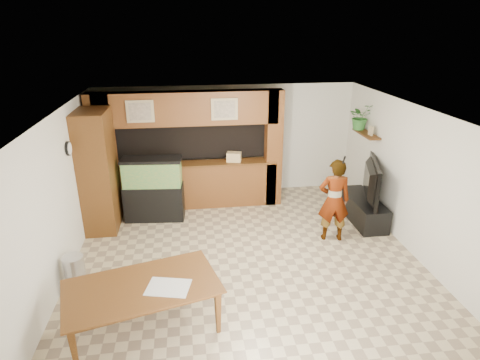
{
  "coord_description": "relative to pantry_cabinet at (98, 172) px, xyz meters",
  "views": [
    {
      "loc": [
        -0.93,
        -5.92,
        3.91
      ],
      "look_at": [
        -0.05,
        0.6,
        1.32
      ],
      "focal_mm": 30.0,
      "sensor_mm": 36.0,
      "label": 1
    }
  ],
  "objects": [
    {
      "name": "floor",
      "position": [
        2.7,
        -1.73,
        -1.2
      ],
      "size": [
        6.5,
        6.5,
        0.0
      ],
      "primitive_type": "plane",
      "color": "tan",
      "rests_on": "ground"
    },
    {
      "name": "ceiling",
      "position": [
        2.7,
        -1.73,
        1.4
      ],
      "size": [
        6.5,
        6.5,
        0.0
      ],
      "primitive_type": "plane",
      "color": "white",
      "rests_on": "wall_back"
    },
    {
      "name": "wall_back",
      "position": [
        2.7,
        1.52,
        0.1
      ],
      "size": [
        6.0,
        0.0,
        6.0
      ],
      "primitive_type": "plane",
      "rotation": [
        1.57,
        0.0,
        0.0
      ],
      "color": "silver",
      "rests_on": "floor"
    },
    {
      "name": "wall_left",
      "position": [
        -0.3,
        -1.73,
        0.1
      ],
      "size": [
        0.0,
        6.5,
        6.5
      ],
      "primitive_type": "plane",
      "rotation": [
        1.57,
        0.0,
        1.57
      ],
      "color": "silver",
      "rests_on": "floor"
    },
    {
      "name": "wall_right",
      "position": [
        5.7,
        -1.73,
        0.1
      ],
      "size": [
        0.0,
        6.5,
        6.5
      ],
      "primitive_type": "plane",
      "rotation": [
        1.57,
        0.0,
        -1.57
      ],
      "color": "silver",
      "rests_on": "floor"
    },
    {
      "name": "partition",
      "position": [
        1.75,
        0.91,
        0.11
      ],
      "size": [
        4.2,
        0.99,
        2.6
      ],
      "color": "brown",
      "rests_on": "floor"
    },
    {
      "name": "wall_clock",
      "position": [
        -0.27,
        -0.73,
        0.7
      ],
      "size": [
        0.05,
        0.25,
        0.25
      ],
      "color": "black",
      "rests_on": "wall_left"
    },
    {
      "name": "wall_shelf",
      "position": [
        5.55,
        0.22,
        0.5
      ],
      "size": [
        0.25,
        0.9,
        0.04
      ],
      "primitive_type": "cube",
      "color": "brown",
      "rests_on": "wall_right"
    },
    {
      "name": "pantry_cabinet",
      "position": [
        0.0,
        0.0,
        0.0
      ],
      "size": [
        0.6,
        0.98,
        2.4
      ],
      "primitive_type": "cube",
      "color": "brown",
      "rests_on": "floor"
    },
    {
      "name": "trash_can",
      "position": [
        -0.07,
        -2.1,
        -0.91
      ],
      "size": [
        0.32,
        0.32,
        0.58
      ],
      "primitive_type": "cylinder",
      "color": "#B2B2B7",
      "rests_on": "floor"
    },
    {
      "name": "aquarium",
      "position": [
        1.01,
        0.22,
        -0.54
      ],
      "size": [
        1.22,
        0.46,
        1.35
      ],
      "rotation": [
        0.0,
        0.0,
        -0.09
      ],
      "color": "black",
      "rests_on": "floor"
    },
    {
      "name": "tv_stand",
      "position": [
        5.35,
        -0.43,
        -0.95
      ],
      "size": [
        0.54,
        1.48,
        0.49
      ],
      "primitive_type": "cube",
      "color": "black",
      "rests_on": "floor"
    },
    {
      "name": "television",
      "position": [
        5.35,
        -0.43,
        -0.29
      ],
      "size": [
        0.64,
        1.42,
        0.83
      ],
      "primitive_type": "imported",
      "rotation": [
        0.0,
        0.0,
        1.24
      ],
      "color": "black",
      "rests_on": "tv_stand"
    },
    {
      "name": "photo_frame",
      "position": [
        5.55,
        0.03,
        0.62
      ],
      "size": [
        0.05,
        0.15,
        0.19
      ],
      "primitive_type": "cube",
      "rotation": [
        0.0,
        0.0,
        0.15
      ],
      "color": "tan",
      "rests_on": "wall_shelf"
    },
    {
      "name": "potted_plant",
      "position": [
        5.52,
        0.53,
        0.8
      ],
      "size": [
        0.59,
        0.54,
        0.57
      ],
      "primitive_type": "imported",
      "rotation": [
        0.0,
        0.0,
        0.22
      ],
      "color": "#30712D",
      "rests_on": "wall_shelf"
    },
    {
      "name": "person",
      "position": [
        4.43,
        -1.11,
        -0.39
      ],
      "size": [
        0.64,
        0.46,
        1.62
      ],
      "primitive_type": "imported",
      "rotation": [
        0.0,
        0.0,
        3.0
      ],
      "color": "tan",
      "rests_on": "floor"
    },
    {
      "name": "microphone",
      "position": [
        4.48,
        -1.27,
        0.46
      ],
      "size": [
        0.03,
        0.1,
        0.15
      ],
      "primitive_type": "cylinder",
      "rotation": [
        0.44,
        0.0,
        0.0
      ],
      "color": "black",
      "rests_on": "person"
    },
    {
      "name": "dining_table",
      "position": [
        1.09,
        -3.18,
        -0.85
      ],
      "size": [
        2.2,
        1.58,
        0.7
      ],
      "primitive_type": "imported",
      "rotation": [
        0.0,
        0.0,
        0.26
      ],
      "color": "brown",
      "rests_on": "floor"
    },
    {
      "name": "newspaper_a",
      "position": [
        1.42,
        -3.22,
        -0.5
      ],
      "size": [
        0.63,
        0.52,
        0.01
      ],
      "primitive_type": "cube",
      "rotation": [
        0.0,
        0.0,
        -0.24
      ],
      "color": "silver",
      "rests_on": "dining_table"
    },
    {
      "name": "counter_box",
      "position": [
        2.76,
        0.72,
        -0.06
      ],
      "size": [
        0.35,
        0.28,
        0.21
      ],
      "primitive_type": "cube",
      "rotation": [
        0.0,
        0.0,
        -0.26
      ],
      "color": "tan",
      "rests_on": "partition"
    }
  ]
}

